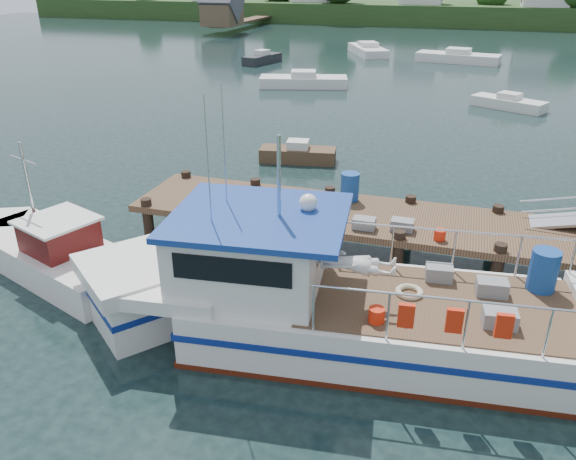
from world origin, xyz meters
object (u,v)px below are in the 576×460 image
(lobster_boat, at_px, (315,300))
(moored_far, at_px, (458,57))
(moored_d, at_px, (368,50))
(work_boat, at_px, (48,250))
(moored_b, at_px, (508,103))
(moored_e, at_px, (262,58))
(moored_a, at_px, (303,81))
(moored_rowboat, at_px, (298,154))

(lobster_boat, bearing_deg, moored_far, 81.50)
(moored_far, height_order, moored_d, moored_far)
(work_boat, bearing_deg, moored_b, 82.57)
(lobster_boat, height_order, moored_d, lobster_boat)
(work_boat, bearing_deg, moored_e, 121.00)
(lobster_boat, xyz_separation_m, moored_b, (5.20, 26.24, -0.68))
(moored_far, bearing_deg, moored_a, -129.75)
(moored_e, bearing_deg, work_boat, -73.28)
(moored_rowboat, relative_size, moored_a, 0.53)
(work_boat, bearing_deg, moored_a, 111.42)
(moored_rowboat, bearing_deg, work_boat, -88.27)
(moored_far, relative_size, moored_a, 1.15)
(moored_a, bearing_deg, moored_e, 129.97)
(moored_rowboat, relative_size, moored_far, 0.46)
(moored_a, xyz_separation_m, moored_e, (-6.57, 9.44, 0.01))
(moored_rowboat, relative_size, moored_e, 0.77)
(moored_b, bearing_deg, work_boat, -125.63)
(moored_far, bearing_deg, work_boat, -108.60)
(work_boat, height_order, moored_far, work_boat)
(moored_d, bearing_deg, moored_b, -54.88)
(moored_d, bearing_deg, lobster_boat, -76.87)
(moored_far, distance_m, moored_d, 9.14)
(moored_e, bearing_deg, moored_far, 25.30)
(moored_rowboat, height_order, moored_e, moored_e)
(lobster_boat, xyz_separation_m, moored_far, (1.53, 44.42, -0.58))
(moored_rowboat, bearing_deg, moored_e, 133.71)
(moored_a, bearing_deg, moored_b, -6.52)
(moored_a, bearing_deg, lobster_boat, -68.32)
(lobster_boat, bearing_deg, moored_d, 92.16)
(moored_rowboat, bearing_deg, moored_d, 115.74)
(moored_b, height_order, moored_d, moored_d)
(lobster_boat, relative_size, moored_rowboat, 3.48)
(moored_d, relative_size, moored_e, 1.64)
(work_boat, xyz_separation_m, moored_b, (13.24, 25.29, -0.23))
(moored_d, xyz_separation_m, moored_e, (-8.01, -8.61, -0.01))
(moored_d, bearing_deg, moored_a, -90.12)
(work_boat, relative_size, moored_e, 1.54)
(moored_a, distance_m, moored_e, 11.50)
(work_boat, height_order, moored_a, work_boat)
(moored_far, xyz_separation_m, moored_e, (-16.74, -5.88, -0.03))
(moored_a, distance_m, moored_d, 18.10)
(moored_rowboat, distance_m, moored_d, 34.82)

